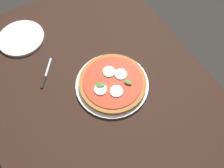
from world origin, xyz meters
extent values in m
plane|color=#2D2B28|center=(0.00, 0.00, 0.00)|extent=(6.00, 6.00, 0.00)
cube|color=black|center=(0.00, 0.00, 0.73)|extent=(1.25, 0.95, 0.04)
cube|color=black|center=(-0.55, -0.40, 0.36)|extent=(0.07, 0.07, 0.71)
cube|color=black|center=(0.55, -0.40, 0.36)|extent=(0.07, 0.07, 0.71)
cube|color=black|center=(0.55, 0.40, 0.36)|extent=(0.07, 0.07, 0.71)
cylinder|color=silver|center=(-0.05, -0.05, 0.76)|extent=(0.32, 0.32, 0.01)
cylinder|color=#B27033|center=(-0.05, -0.06, 0.77)|extent=(0.30, 0.30, 0.02)
cylinder|color=#B7381E|center=(-0.05, -0.06, 0.78)|extent=(0.26, 0.26, 0.00)
cylinder|color=#F4EACC|center=(0.00, -0.07, 0.79)|extent=(0.06, 0.06, 0.00)
cylinder|color=#F4EACC|center=(-0.06, 0.01, 0.79)|extent=(0.06, 0.06, 0.00)
cylinder|color=#F4EACC|center=(-0.10, -0.05, 0.79)|extent=(0.06, 0.06, 0.00)
cylinder|color=#F4EACC|center=(-0.04, -0.10, 0.79)|extent=(0.06, 0.06, 0.00)
ellipsoid|color=#337F38|center=(-0.09, -0.11, 0.79)|extent=(0.04, 0.03, 0.00)
ellipsoid|color=#337F38|center=(-0.04, 0.00, 0.79)|extent=(0.03, 0.04, 0.00)
cylinder|color=white|center=(0.40, 0.21, 0.76)|extent=(0.23, 0.23, 0.01)
cube|color=black|center=(0.11, 0.21, 0.76)|extent=(0.06, 0.05, 0.01)
cube|color=silver|center=(0.18, 0.16, 0.75)|extent=(0.09, 0.07, 0.00)
camera|label=1|loc=(-0.46, 0.18, 1.63)|focal=35.77mm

